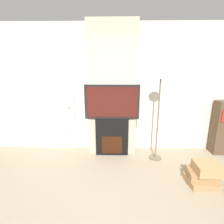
# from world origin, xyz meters

# --- Properties ---
(ground_plane) EXTENTS (14.00, 14.00, 0.00)m
(ground_plane) POSITION_xyz_m (0.00, 0.00, 0.00)
(ground_plane) COLOR tan
(wall_back) EXTENTS (6.00, 0.06, 2.70)m
(wall_back) POSITION_xyz_m (0.00, 2.03, 1.35)
(wall_back) COLOR silver
(wall_back) RESTS_ON ground_plane
(chimney_breast) EXTENTS (0.98, 0.30, 2.70)m
(chimney_breast) POSITION_xyz_m (0.00, 1.85, 1.35)
(chimney_breast) COLOR beige
(chimney_breast) RESTS_ON ground_plane
(fireplace) EXTENTS (0.68, 0.15, 0.80)m
(fireplace) POSITION_xyz_m (0.00, 1.70, 0.40)
(fireplace) COLOR black
(fireplace) RESTS_ON ground_plane
(television) EXTENTS (1.10, 0.07, 0.70)m
(television) POSITION_xyz_m (0.00, 1.70, 1.15)
(television) COLOR black
(television) RESTS_ON fireplace
(floor_lamp) EXTENTS (0.25, 0.25, 1.73)m
(floor_lamp) POSITION_xyz_m (0.90, 1.53, 1.27)
(floor_lamp) COLOR #726651
(floor_lamp) RESTS_ON ground_plane
(box_stack) EXTENTS (0.48, 0.41, 0.39)m
(box_stack) POSITION_xyz_m (1.48, 0.72, 0.18)
(box_stack) COLOR tan
(box_stack) RESTS_ON ground_plane
(bookshelf) EXTENTS (0.38, 0.30, 1.15)m
(bookshelf) POSITION_xyz_m (2.35, 1.81, 0.58)
(bookshelf) COLOR brown
(bookshelf) RESTS_ON ground_plane
(entry_door) EXTENTS (0.80, 0.09, 2.06)m
(entry_door) POSITION_xyz_m (-1.22, 1.97, 1.03)
(entry_door) COLOR silver
(entry_door) RESTS_ON ground_plane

